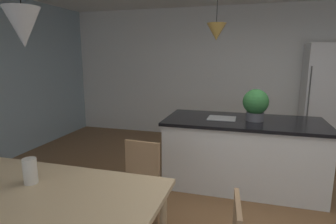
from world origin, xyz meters
name	(u,v)px	position (x,y,z in m)	size (l,w,h in m)	color
wall_back_kitchen	(260,74)	(0.00, 3.26, 1.35)	(10.00, 0.12, 2.70)	white
dining_table	(40,200)	(-1.63, -1.15, 0.68)	(1.80, 0.96, 0.75)	#D1B284
chair_far_right	(137,183)	(-1.22, -0.30, 0.47)	(0.43, 0.43, 0.87)	#A87F56
kitchen_island	(242,152)	(-0.24, 0.98, 0.46)	(2.03, 0.95, 0.91)	silver
refrigerator	(325,98)	(1.13, 2.86, 0.97)	(0.75, 0.67, 1.94)	silver
pendant_over_table	(23,27)	(-1.72, -1.04, 1.91)	(0.25, 0.25, 0.93)	black
pendant_over_island_main	(216,32)	(-0.63, 0.98, 2.02)	(0.25, 0.25, 0.79)	black
potted_plant_on_island	(256,104)	(-0.11, 0.98, 1.12)	(0.32, 0.32, 0.41)	#4C4C51
vase_on_dining_table	(30,171)	(-1.79, -1.05, 0.85)	(0.10, 0.10, 0.20)	silver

